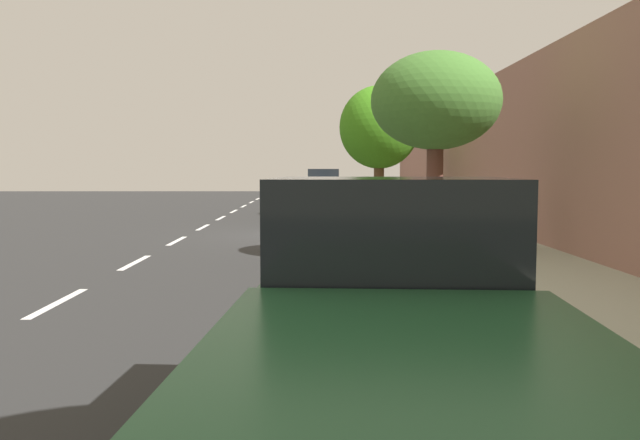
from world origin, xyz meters
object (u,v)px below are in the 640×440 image
parked_suv_white_far (323,186)px  parked_sedan_black_second (331,208)px  street_tree_far_end (379,128)px  bicycle_at_curb (387,276)px  cyclist_with_backpack (406,236)px  parked_sedan_silver_mid (325,195)px  parked_pickup_green_nearest (397,349)px  street_tree_mid_block (436,103)px  pedestrian_on_phone (508,208)px

parked_suv_white_far → parked_sedan_black_second: bearing=-89.6°
street_tree_far_end → bicycle_at_curb: bearing=-95.0°
parked_suv_white_far → street_tree_far_end: size_ratio=0.90×
cyclist_with_backpack → parked_sedan_silver_mid: bearing=92.4°
parked_sedan_silver_mid → parked_suv_white_far: (-0.03, 5.94, 0.27)m
parked_sedan_silver_mid → street_tree_far_end: 5.42m
parked_pickup_green_nearest → parked_sedan_black_second: (-0.03, 16.73, -0.15)m
parked_pickup_green_nearest → parked_suv_white_far: (-0.13, 32.71, 0.13)m
cyclist_with_backpack → street_tree_far_end: street_tree_far_end is taller
parked_sedan_silver_mid → street_tree_far_end: bearing=-61.9°
street_tree_far_end → parked_pickup_green_nearest: bearing=-95.2°
parked_suv_white_far → cyclist_with_backpack: bearing=-88.1°
bicycle_at_curb → street_tree_mid_block: (1.49, 4.29, 3.03)m
parked_pickup_green_nearest → pedestrian_on_phone: size_ratio=3.26×
parked_suv_white_far → street_tree_mid_block: 22.82m
parked_pickup_green_nearest → parked_sedan_black_second: 16.74m
parked_suv_white_far → bicycle_at_curb: parked_suv_white_far is taller
parked_suv_white_far → parked_pickup_green_nearest: bearing=-89.8°
parked_suv_white_far → street_tree_far_end: street_tree_far_end is taller
parked_sedan_silver_mid → parked_pickup_green_nearest: bearing=-89.8°
parked_pickup_green_nearest → cyclist_with_backpack: bearing=81.6°
parked_pickup_green_nearest → street_tree_mid_block: bearing=78.5°
parked_pickup_green_nearest → street_tree_mid_block: (2.06, 10.12, 2.52)m
bicycle_at_curb → street_tree_far_end: size_ratio=0.26×
bicycle_at_curb → cyclist_with_backpack: cyclist_with_backpack is taller
parked_sedan_silver_mid → parked_suv_white_far: bearing=90.3°
parked_pickup_green_nearest → cyclist_with_backpack: parked_pickup_green_nearest is taller
parked_suv_white_far → street_tree_mid_block: (2.19, -22.58, 2.40)m
bicycle_at_curb → parked_suv_white_far: bearing=91.5°
street_tree_mid_block → parked_pickup_green_nearest: bearing=-101.5°
parked_pickup_green_nearest → street_tree_mid_block: size_ratio=1.24×
parked_pickup_green_nearest → street_tree_far_end: bearing=84.8°
parked_pickup_green_nearest → parked_sedan_silver_mid: parked_pickup_green_nearest is taller
parked_sedan_black_second → bicycle_at_curb: 10.93m
street_tree_mid_block → parked_sedan_black_second: bearing=107.5°
parked_sedan_black_second → pedestrian_on_phone: 6.79m
street_tree_mid_block → street_tree_far_end: 12.61m
parked_sedan_black_second → cyclist_with_backpack: size_ratio=2.59×
cyclist_with_backpack → parked_sedan_black_second: bearing=94.2°
bicycle_at_curb → cyclist_with_backpack: size_ratio=0.79×
cyclist_with_backpack → bicycle_at_curb: bearing=116.9°
cyclist_with_backpack → street_tree_far_end: bearing=85.8°
bicycle_at_curb → cyclist_with_backpack: 0.82m
parked_sedan_silver_mid → street_tree_mid_block: size_ratio=1.03×
parked_sedan_silver_mid → street_tree_mid_block: bearing=-82.6°
parked_pickup_green_nearest → bicycle_at_curb: bearing=84.4°
parked_sedan_silver_mid → street_tree_mid_block: (2.15, -16.64, 2.67)m
parked_pickup_green_nearest → bicycle_at_curb: 5.88m
bicycle_at_curb → street_tree_far_end: (1.49, 16.90, 3.27)m
parked_sedan_black_second → parked_suv_white_far: (-0.10, 15.97, 0.27)m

